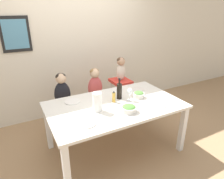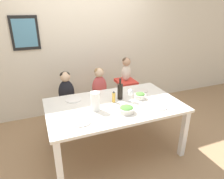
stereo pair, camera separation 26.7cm
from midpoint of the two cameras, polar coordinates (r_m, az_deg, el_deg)
The scene contains 19 objects.
ground_plane at distance 3.07m, azimuth -1.86°, elevation -16.49°, with size 14.00×14.00×0.00m, color #9E7A56.
wall_back at distance 3.77m, azimuth -12.05°, elevation 13.14°, with size 10.00×0.09×2.70m.
dining_table at distance 2.71m, azimuth -2.04°, elevation -5.72°, with size 1.77×1.06×0.73m.
chair_far_left at distance 3.35m, azimuth -15.76°, elevation -5.71°, with size 0.37×0.43×0.48m.
chair_far_center at distance 3.48m, azimuth -6.88°, elevation -3.86°, with size 0.37×0.43×0.48m.
chair_right_highchair at distance 3.59m, azimuth 0.33°, elevation 0.22°, with size 0.32×0.36×0.74m.
person_child_left at distance 3.20m, azimuth -16.42°, elevation -0.14°, with size 0.25×0.17×0.54m.
person_child_center at distance 3.34m, azimuth -7.16°, elevation 1.57°, with size 0.25×0.17×0.54m.
person_baby_right at distance 3.46m, azimuth 0.33°, elevation 6.32°, with size 0.18×0.15×0.41m.
wine_bottle at distance 2.78m, azimuth -0.63°, elevation -0.40°, with size 0.07×0.07×0.30m.
paper_towel_roll at distance 2.47m, azimuth -7.32°, elevation -3.63°, with size 0.12×0.12×0.24m.
wine_glass_near at distance 2.72m, azimuth 2.33°, elevation -0.68°, with size 0.08×0.08×0.18m.
salad_bowl_large at distance 2.47m, azimuth 1.78°, elevation -5.49°, with size 0.20×0.20×0.09m.
salad_bowl_small at distance 2.86m, azimuth 5.02°, elevation -1.49°, with size 0.16×0.16×0.09m.
dinner_plate_front_left at distance 2.28m, azimuth -10.71°, elevation -9.60°, with size 0.22×0.22×0.01m.
dinner_plate_back_left at distance 2.81m, azimuth -13.95°, elevation -3.41°, with size 0.22×0.22×0.01m.
dinner_plate_back_right at distance 3.13m, azimuth 4.93°, elevation -0.03°, with size 0.22×0.22×0.01m.
dinner_plate_front_right at distance 2.70m, azimuth 10.66°, elevation -4.20°, with size 0.22×0.22×0.01m.
condiment_bottle_hot_sauce at distance 2.70m, azimuth -2.30°, elevation -2.16°, with size 0.05×0.05×0.16m.
Camera 1 is at (-1.15, -2.10, 1.93)m, focal length 32.00 mm.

